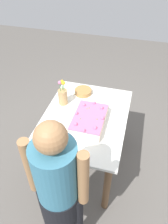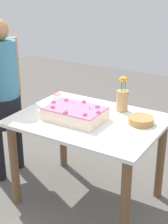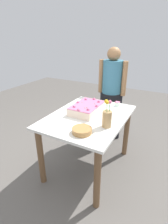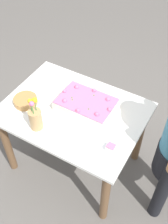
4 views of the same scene
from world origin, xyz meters
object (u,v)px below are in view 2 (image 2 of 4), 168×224
flower_vase (122,99)px  person_standing (2,91)px  sheet_cake (75,113)px  serving_plate_with_slice (58,99)px  fruit_bowl (141,120)px  cake_knife (123,141)px

flower_vase → person_standing: 1.08m
sheet_cake → serving_plate_with_slice: size_ratio=2.45×
serving_plate_with_slice → person_standing: (-0.43, -0.25, 0.07)m
sheet_cake → fruit_bowl: sheet_cake is taller
flower_vase → person_standing: size_ratio=0.20×
sheet_cake → flower_vase: (0.24, 0.36, 0.05)m
person_standing → fruit_bowl: bearing=7.4°
fruit_bowl → person_standing: (-1.27, -0.16, 0.06)m
cake_knife → person_standing: 1.29m
cake_knife → flower_vase: flower_vase is taller
serving_plate_with_slice → sheet_cake: bearing=-37.4°
flower_vase → sheet_cake: bearing=-123.5°
sheet_cake → cake_knife: sheet_cake is taller
sheet_cake → serving_plate_with_slice: 0.45m
cake_knife → fruit_bowl: fruit_bowl is taller
person_standing → flower_vase: bearing=17.7°
fruit_bowl → flower_vase: bearing=145.5°
fruit_bowl → serving_plate_with_slice: bearing=174.5°
sheet_cake → cake_knife: 0.51m
cake_knife → fruit_bowl: bearing=-178.8°
flower_vase → fruit_bowl: size_ratio=1.51×
sheet_cake → person_standing: size_ratio=0.31×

